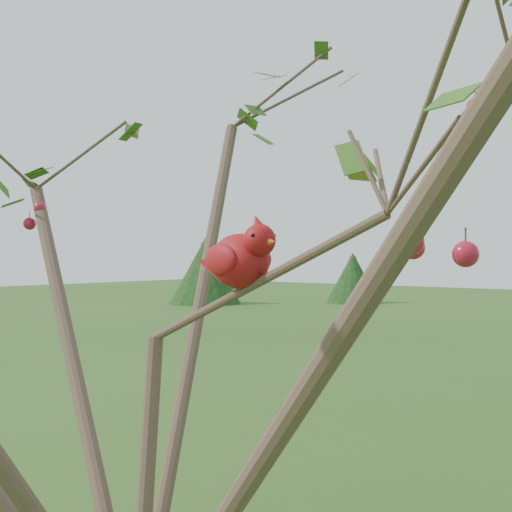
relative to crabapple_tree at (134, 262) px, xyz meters
The scene contains 2 objects.
crabapple_tree is the anchor object (origin of this frame).
cardinal 0.22m from the crabapple_tree, 26.73° to the left, with size 0.22×0.13×0.16m.
Camera 1 is at (1.03, -0.87, 2.13)m, focal length 45.00 mm.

